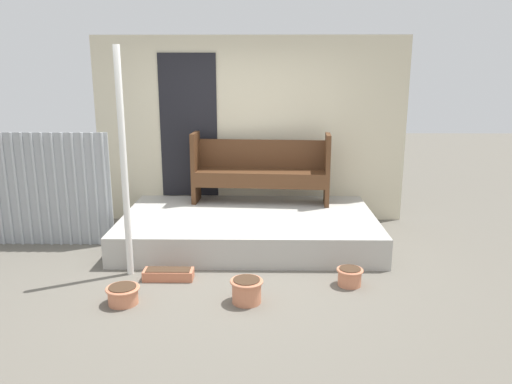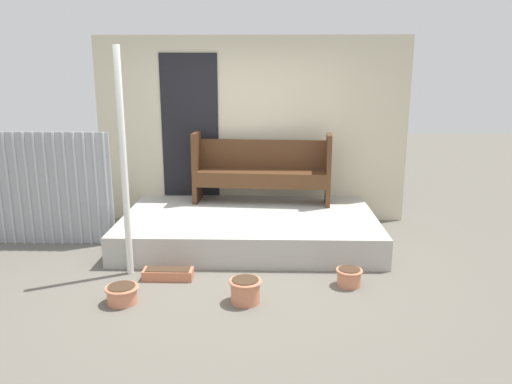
% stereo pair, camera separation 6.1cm
% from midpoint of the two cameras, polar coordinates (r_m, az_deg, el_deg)
% --- Properties ---
extents(ground_plane, '(24.00, 24.00, 0.00)m').
position_cam_midpoint_polar(ground_plane, '(5.56, -2.38, -8.92)').
color(ground_plane, '#666056').
extents(porch_slab, '(3.17, 1.92, 0.36)m').
position_cam_midpoint_polar(porch_slab, '(6.38, -0.48, -4.12)').
color(porch_slab, '#B2AFA8').
rests_on(porch_slab, ground_plane).
extents(house_wall, '(4.37, 0.08, 2.60)m').
position_cam_midpoint_polar(house_wall, '(7.11, -0.54, 7.04)').
color(house_wall, beige).
rests_on(house_wall, ground_plane).
extents(support_post, '(0.07, 0.07, 2.38)m').
position_cam_midpoint_polar(support_post, '(5.30, -14.56, 3.00)').
color(support_post, white).
rests_on(support_post, ground_plane).
extents(bench, '(1.88, 0.53, 0.96)m').
position_cam_midpoint_polar(bench, '(6.81, 0.93, 2.89)').
color(bench, '#4C2D19').
rests_on(bench, porch_slab).
extents(flower_pot_left, '(0.32, 0.32, 0.17)m').
position_cam_midpoint_polar(flower_pot_left, '(4.95, -14.71, -11.13)').
color(flower_pot_left, tan).
rests_on(flower_pot_left, ground_plane).
extents(flower_pot_middle, '(0.32, 0.32, 0.23)m').
position_cam_midpoint_polar(flower_pot_middle, '(4.80, -0.86, -11.10)').
color(flower_pot_middle, tan).
rests_on(flower_pot_middle, ground_plane).
extents(flower_pot_right, '(0.27, 0.27, 0.18)m').
position_cam_midpoint_polar(flower_pot_right, '(5.24, 10.92, -9.43)').
color(flower_pot_right, tan).
rests_on(flower_pot_right, ground_plane).
extents(planter_box_rect, '(0.52, 0.19, 0.11)m').
position_cam_midpoint_polar(planter_box_rect, '(5.39, -9.69, -9.21)').
color(planter_box_rect, '#C67251').
rests_on(planter_box_rect, ground_plane).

